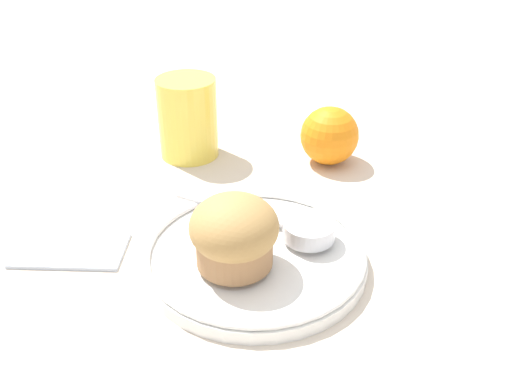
{
  "coord_description": "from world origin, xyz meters",
  "views": [
    {
      "loc": [
        -0.0,
        -0.46,
        0.36
      ],
      "look_at": [
        -0.02,
        0.04,
        0.06
      ],
      "focal_mm": 40.0,
      "sensor_mm": 36.0,
      "label": 1
    }
  ],
  "objects_px": {
    "muffin": "(236,233)",
    "orange_fruit": "(331,136)",
    "butter_knife": "(252,213)",
    "juice_glass": "(189,118)"
  },
  "relations": [
    {
      "from": "orange_fruit",
      "to": "juice_glass",
      "type": "relative_size",
      "value": 0.71
    },
    {
      "from": "muffin",
      "to": "orange_fruit",
      "type": "height_order",
      "value": "muffin"
    },
    {
      "from": "orange_fruit",
      "to": "muffin",
      "type": "bearing_deg",
      "value": -113.33
    },
    {
      "from": "butter_knife",
      "to": "orange_fruit",
      "type": "height_order",
      "value": "orange_fruit"
    },
    {
      "from": "butter_knife",
      "to": "orange_fruit",
      "type": "distance_m",
      "value": 0.19
    },
    {
      "from": "orange_fruit",
      "to": "juice_glass",
      "type": "distance_m",
      "value": 0.19
    },
    {
      "from": "muffin",
      "to": "butter_knife",
      "type": "bearing_deg",
      "value": 82.13
    },
    {
      "from": "muffin",
      "to": "butter_knife",
      "type": "distance_m",
      "value": 0.09
    },
    {
      "from": "muffin",
      "to": "orange_fruit",
      "type": "distance_m",
      "value": 0.27
    },
    {
      "from": "butter_knife",
      "to": "juice_glass",
      "type": "xyz_separation_m",
      "value": [
        -0.09,
        0.18,
        0.03
      ]
    }
  ]
}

